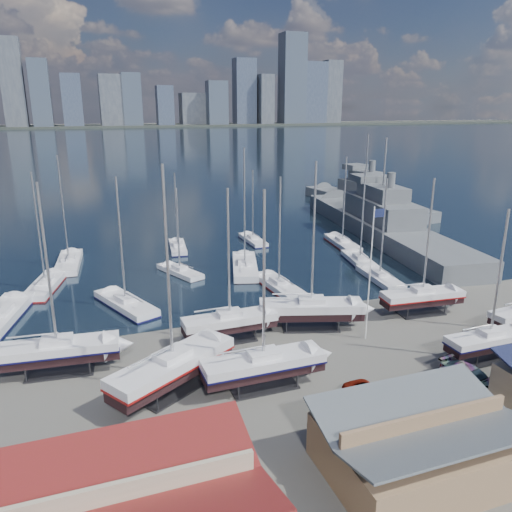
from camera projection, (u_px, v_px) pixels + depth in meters
name	position (u px, v px, depth m)	size (l,w,h in m)	color
ground	(309.00, 355.00, 45.64)	(1400.00, 1400.00, 0.00)	#605E59
water	(103.00, 142.00, 325.18)	(1400.00, 600.00, 0.40)	#182437
far_shore	(89.00, 126.00, 559.24)	(1400.00, 80.00, 2.20)	#2D332D
skyline	(78.00, 91.00, 540.19)	(639.14, 43.80, 107.69)	#475166
shed_grey	(424.00, 441.00, 30.60)	(12.60, 8.40, 4.17)	#8C6B4C
sailboat_cradle_0	(58.00, 351.00, 42.07)	(10.34, 3.78, 16.33)	#2D2D33
sailboat_cradle_1	(173.00, 366.00, 39.37)	(11.21, 8.62, 18.01)	#2D2D33
sailboat_cradle_2	(230.00, 321.00, 47.94)	(9.14, 2.74, 14.91)	#2D2D33
sailboat_cradle_3	(264.00, 364.00, 39.83)	(10.01, 2.86, 16.14)	#2D2D33
sailboat_cradle_4	(311.00, 309.00, 50.70)	(10.85, 5.99, 16.99)	#2D2D33
sailboat_cradle_5	(490.00, 340.00, 44.29)	(8.42, 2.37, 13.79)	#2D2D33
sailboat_cradle_6	(422.00, 297.00, 54.25)	(9.35, 3.36, 14.89)	#2D2D33
sailboat_moored_0	(1.00, 319.00, 52.62)	(6.17, 12.61, 18.16)	black
sailboat_moored_1	(46.00, 287.00, 62.22)	(5.28, 10.60, 15.26)	black
sailboat_moored_2	(69.00, 264.00, 71.18)	(3.98, 11.07, 16.37)	black
sailboat_moored_3	(126.00, 305.00, 56.38)	(6.61, 10.70, 15.50)	black
sailboat_moored_4	(180.00, 272.00, 67.64)	(5.26, 8.40, 12.31)	black
sailboat_moored_5	(178.00, 248.00, 79.33)	(3.43, 8.77, 12.77)	black
sailboat_moored_6	(279.00, 287.00, 62.16)	(3.56, 10.02, 14.68)	black
sailboat_moored_7	(245.00, 268.00, 69.28)	(6.42, 12.06, 17.54)	black
sailboat_moored_8	(253.00, 241.00, 83.67)	(2.52, 8.49, 12.64)	black
sailboat_moored_9	(380.00, 278.00, 65.13)	(3.52, 9.48, 14.00)	black
sailboat_moored_10	(360.00, 262.00, 72.13)	(4.37, 9.87, 14.26)	black
sailboat_moored_11	(342.00, 244.00, 81.58)	(4.08, 10.35, 15.07)	black
naval_ship_east	(380.00, 226.00, 87.82)	(15.60, 53.85, 18.79)	#575B60
naval_ship_west	(364.00, 200.00, 112.92)	(11.20, 40.01, 17.56)	#575B60
car_a	(222.00, 437.00, 33.28)	(1.53, 3.80, 1.30)	gray
car_b	(379.00, 422.00, 34.88)	(1.36, 3.91, 1.29)	gray
car_c	(371.00, 399.00, 37.62)	(2.28, 4.93, 1.37)	gray
car_d	(471.00, 376.00, 40.64)	(2.12, 5.22, 1.51)	gray
flagpole	(371.00, 264.00, 46.84)	(1.16, 0.12, 13.17)	white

